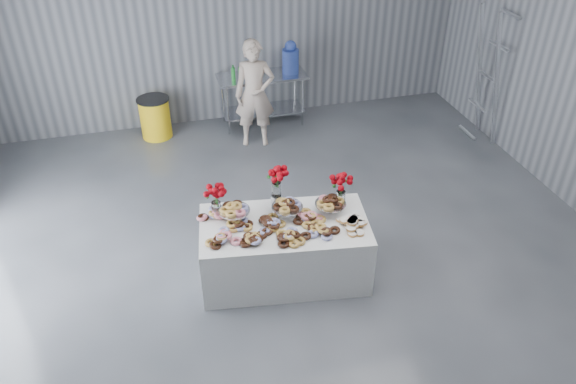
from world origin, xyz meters
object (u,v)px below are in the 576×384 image
(prep_table, at_px, (262,91))
(water_jug, at_px, (290,58))
(display_table, at_px, (284,249))
(stepladder, at_px, (488,76))
(person, at_px, (255,94))
(trash_barrel, at_px, (155,118))

(prep_table, bearing_deg, water_jug, -0.00)
(display_table, relative_size, prep_table, 1.27)
(prep_table, relative_size, water_jug, 2.71)
(water_jug, distance_m, stepladder, 3.20)
(person, bearing_deg, display_table, -85.82)
(prep_table, xyz_separation_m, trash_barrel, (-1.84, -0.00, -0.27))
(prep_table, height_order, water_jug, water_jug)
(trash_barrel, xyz_separation_m, stepladder, (5.18, -1.47, 0.76))
(person, bearing_deg, stepladder, -2.12)
(prep_table, height_order, trash_barrel, prep_table)
(display_table, bearing_deg, person, 83.55)
(prep_table, distance_m, stepladder, 3.68)
(display_table, xyz_separation_m, water_jug, (1.13, 3.88, 0.77))
(trash_barrel, bearing_deg, water_jug, 0.00)
(water_jug, xyz_separation_m, person, (-0.76, -0.65, -0.28))
(person, height_order, stepladder, stepladder)
(display_table, relative_size, stepladder, 0.86)
(display_table, distance_m, stepladder, 4.70)
(trash_barrel, bearing_deg, display_table, -72.63)
(stepladder, bearing_deg, trash_barrel, 164.19)
(prep_table, xyz_separation_m, stepladder, (3.34, -1.47, 0.49))
(trash_barrel, height_order, stepladder, stepladder)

